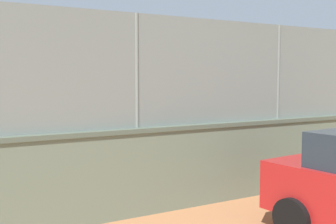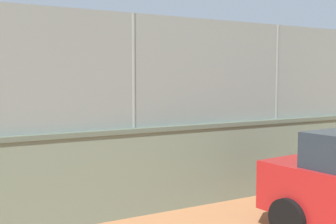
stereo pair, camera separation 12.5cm
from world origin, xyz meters
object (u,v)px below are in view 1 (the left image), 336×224
at_px(player_crossing_court, 58,124).
at_px(sports_ball, 156,167).
at_px(player_near_wall_returning, 142,109).
at_px(player_at_service_line, 120,126).
at_px(spare_ball_by_wall, 211,186).

distance_m(player_crossing_court, sports_ball, 4.42).
bearing_deg(sports_ball, player_near_wall_returning, -111.67).
bearing_deg(player_at_service_line, player_crossing_court, -52.22).
bearing_deg(player_crossing_court, sports_ball, 110.35).
bearing_deg(player_near_wall_returning, player_crossing_court, 33.30).
bearing_deg(player_at_service_line, player_near_wall_returning, -121.24).
distance_m(player_near_wall_returning, spare_ball_by_wall, 9.34).
bearing_deg(sports_ball, spare_ball_by_wall, 97.79).
xyz_separation_m(player_near_wall_returning, spare_ball_by_wall, (2.44, 8.96, -0.99)).
height_order(player_at_service_line, player_near_wall_returning, player_near_wall_returning).
distance_m(player_near_wall_returning, player_crossing_court, 5.08).
bearing_deg(player_crossing_court, spare_ball_by_wall, 106.25).
bearing_deg(player_crossing_court, player_near_wall_returning, -146.70).
bearing_deg(spare_ball_by_wall, sports_ball, -82.21).
relative_size(player_near_wall_returning, spare_ball_by_wall, 20.22).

